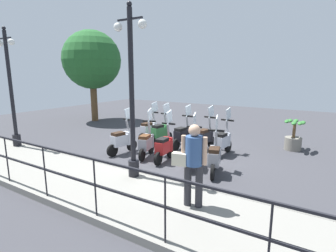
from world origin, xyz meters
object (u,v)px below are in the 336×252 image
(lamp_post_near, at_px, (132,104))
(scooter_far_2, at_px, (183,135))
(tree_large, at_px, (92,60))
(scooter_near_0, at_px, (215,157))
(lamp_post_far, at_px, (12,96))
(scooter_far_0, at_px, (223,141))
(scooter_far_1, at_px, (205,137))
(scooter_near_2, at_px, (164,146))
(scooter_near_3, at_px, (147,143))
(potted_palm, at_px, (293,138))
(scooter_far_3, at_px, (161,132))
(scooter_far_4, at_px, (149,129))
(scooter_near_1, at_px, (192,151))
(scooter_near_4, at_px, (122,140))
(pedestrian_with_bag, at_px, (193,159))

(lamp_post_near, distance_m, scooter_far_2, 3.62)
(tree_large, bearing_deg, lamp_post_near, -127.07)
(scooter_near_0, relative_size, scooter_far_2, 1.00)
(lamp_post_far, height_order, tree_large, tree_large)
(scooter_far_0, bearing_deg, scooter_far_1, 77.27)
(scooter_near_2, relative_size, scooter_near_3, 1.00)
(scooter_far_2, bearing_deg, scooter_near_3, 170.99)
(scooter_far_0, bearing_deg, scooter_near_3, 132.28)
(tree_large, xyz_separation_m, scooter_far_2, (-2.27, -6.94, -2.87))
(scooter_far_1, bearing_deg, scooter_near_3, 151.80)
(scooter_far_1, distance_m, scooter_far_2, 0.82)
(lamp_post_near, distance_m, potted_palm, 6.10)
(scooter_far_3, bearing_deg, scooter_near_0, -110.87)
(lamp_post_near, distance_m, scooter_near_0, 2.58)
(lamp_post_near, bearing_deg, scooter_near_3, 26.91)
(scooter_near_2, bearing_deg, scooter_far_0, -45.09)
(scooter_near_0, bearing_deg, lamp_post_far, 86.25)
(lamp_post_near, relative_size, scooter_far_1, 2.63)
(scooter_near_0, relative_size, scooter_far_4, 1.00)
(scooter_far_0, xyz_separation_m, scooter_far_2, (0.07, 1.53, 0.00))
(scooter_near_1, distance_m, scooter_far_4, 3.31)
(tree_large, distance_m, scooter_far_2, 7.85)
(scooter_near_4, distance_m, scooter_far_1, 2.87)
(lamp_post_near, bearing_deg, scooter_near_4, 48.41)
(scooter_near_1, relative_size, scooter_far_2, 1.00)
(potted_palm, distance_m, scooter_near_0, 3.88)
(pedestrian_with_bag, xyz_separation_m, scooter_near_4, (2.17, 3.69, -0.60))
(tree_large, xyz_separation_m, scooter_far_3, (-2.26, -5.98, -2.87))
(scooter_near_4, bearing_deg, scooter_far_3, -4.02)
(scooter_near_0, bearing_deg, scooter_near_4, 72.31)
(scooter_far_1, xyz_separation_m, scooter_far_3, (-0.15, 1.77, 0.00))
(pedestrian_with_bag, relative_size, scooter_near_3, 1.03)
(scooter_near_2, bearing_deg, lamp_post_far, 102.82)
(lamp_post_far, bearing_deg, scooter_near_0, -77.34)
(scooter_near_0, bearing_deg, scooter_near_2, 68.10)
(pedestrian_with_bag, distance_m, scooter_far_4, 5.62)
(scooter_near_3, bearing_deg, scooter_far_0, -68.44)
(scooter_near_2, bearing_deg, potted_palm, -48.27)
(pedestrian_with_bag, distance_m, scooter_near_4, 4.32)
(pedestrian_with_bag, bearing_deg, tree_large, 44.68)
(tree_large, relative_size, scooter_far_0, 3.22)
(scooter_far_2, bearing_deg, scooter_near_1, -136.75)
(scooter_far_1, bearing_deg, scooter_far_0, -100.10)
(potted_palm, xyz_separation_m, scooter_far_4, (-1.67, 4.99, 0.04))
(potted_palm, distance_m, scooter_near_1, 4.10)
(potted_palm, relative_size, scooter_near_4, 0.69)
(scooter_far_4, bearing_deg, potted_palm, -65.22)
(tree_large, bearing_deg, scooter_near_4, -125.49)
(lamp_post_far, xyz_separation_m, scooter_near_4, (1.59, -3.46, -1.42))
(lamp_post_far, height_order, scooter_near_3, lamp_post_far)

